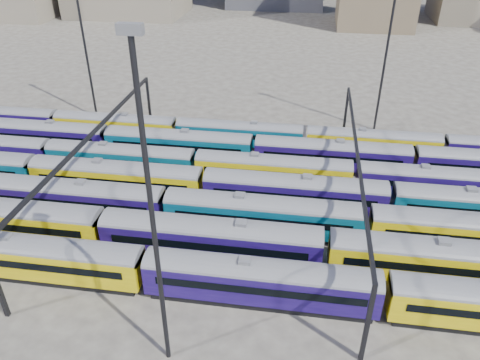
# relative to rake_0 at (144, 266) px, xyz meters

# --- Properties ---
(ground) EXTENTS (500.00, 500.00, 0.00)m
(ground) POSITION_rel_rake_0_xyz_m (9.10, 15.00, -2.72)
(ground) COLOR #3E3A34
(ground) RESTS_ON ground
(rake_0) EXTENTS (126.17, 3.08, 5.18)m
(rake_0) POSITION_rel_rake_0_xyz_m (0.00, 0.00, 0.00)
(rake_0) COLOR black
(rake_0) RESTS_ON ground
(rake_1) EXTENTS (132.78, 3.24, 5.46)m
(rake_1) POSITION_rel_rake_0_xyz_m (-6.02, 5.00, 0.15)
(rake_1) COLOR black
(rake_1) RESTS_ON ground
(rake_2) EXTENTS (149.81, 3.13, 5.27)m
(rake_2) POSITION_rel_rake_0_xyz_m (9.73, 10.00, 0.05)
(rake_2) COLOR black
(rake_2) RESTS_ON ground
(rake_3) EXTENTS (105.52, 3.09, 5.21)m
(rake_3) POSITION_rel_rake_0_xyz_m (-8.51, 15.00, 0.01)
(rake_3) COLOR black
(rake_3) RESTS_ON ground
(rake_4) EXTENTS (118.15, 2.88, 4.85)m
(rake_4) POSITION_rel_rake_0_xyz_m (19.74, 20.00, -0.18)
(rake_4) COLOR black
(rake_4) RESTS_ON ground
(rake_5) EXTENTS (123.09, 3.00, 5.05)m
(rake_5) POSITION_rel_rake_0_xyz_m (6.77, 25.00, -0.07)
(rake_5) COLOR black
(rake_5) RESTS_ON ground
(rake_6) EXTENTS (111.66, 2.73, 4.57)m
(rake_6) POSITION_rel_rake_0_xyz_m (13.44, 30.00, -0.32)
(rake_6) COLOR black
(rake_6) RESTS_ON ground
(gantry_1) EXTENTS (0.35, 40.35, 8.03)m
(gantry_1) POSITION_rel_rake_0_xyz_m (-10.90, 15.00, 4.07)
(gantry_1) COLOR black
(gantry_1) RESTS_ON ground
(gantry_2) EXTENTS (0.35, 40.35, 8.03)m
(gantry_2) POSITION_rel_rake_0_xyz_m (19.10, 15.00, 4.07)
(gantry_2) COLOR black
(gantry_2) RESTS_ON ground
(mast_1) EXTENTS (1.40, 0.50, 25.60)m
(mast_1) POSITION_rel_rake_0_xyz_m (-20.90, 37.00, 11.25)
(mast_1) COLOR black
(mast_1) RESTS_ON ground
(mast_2) EXTENTS (1.40, 0.50, 25.60)m
(mast_2) POSITION_rel_rake_0_xyz_m (4.10, -7.00, 11.25)
(mast_2) COLOR black
(mast_2) RESTS_ON ground
(mast_3) EXTENTS (1.40, 0.50, 25.60)m
(mast_3) POSITION_rel_rake_0_xyz_m (24.10, 39.00, 11.25)
(mast_3) COLOR black
(mast_3) RESTS_ON ground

